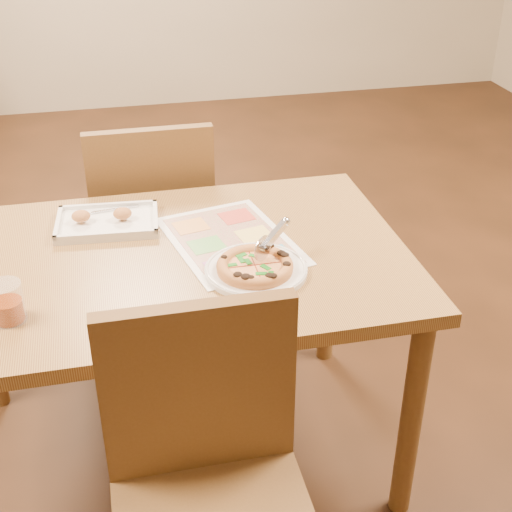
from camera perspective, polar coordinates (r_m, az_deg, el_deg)
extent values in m
plane|color=#341D0E|center=(2.39, -5.84, -15.11)|extent=(7.00, 7.00, 0.00)
cube|color=olive|center=(1.96, -6.90, -0.55)|extent=(1.30, 0.85, 0.04)
cylinder|color=brown|center=(2.02, 12.30, -12.66)|extent=(0.06, 0.06, 0.68)
cylinder|color=brown|center=(2.56, 5.84, -1.89)|extent=(0.06, 0.06, 0.68)
cube|color=brown|center=(1.56, -4.60, -10.78)|extent=(0.42, 0.04, 0.45)
cube|color=brown|center=(2.69, -8.33, 2.34)|extent=(0.42, 0.42, 0.04)
cube|color=brown|center=(2.42, -8.28, 4.99)|extent=(0.42, 0.04, 0.45)
cylinder|color=silver|center=(1.86, 0.00, -1.14)|extent=(0.35, 0.35, 0.01)
cylinder|color=#CC8145|center=(1.84, -0.10, -1.00)|extent=(0.20, 0.20, 0.01)
cylinder|color=#E4C97B|center=(1.84, -0.10, -0.81)|extent=(0.16, 0.16, 0.01)
torus|color=#CC8145|center=(1.84, -0.10, -0.78)|extent=(0.20, 0.20, 0.03)
cylinder|color=silver|center=(1.84, 0.56, 0.62)|extent=(0.06, 0.05, 0.07)
cube|color=silver|center=(1.87, 1.49, 1.71)|extent=(0.09, 0.08, 0.06)
cube|color=silver|center=(2.13, -11.79, 2.55)|extent=(0.31, 0.22, 0.02)
cube|color=silver|center=(2.12, -11.82, 2.82)|extent=(0.15, 0.03, 0.00)
ellipsoid|color=#BB7743|center=(2.12, -13.83, 3.12)|extent=(0.05, 0.04, 0.03)
ellipsoid|color=#BB7743|center=(2.11, -10.64, 3.37)|extent=(0.05, 0.04, 0.03)
cylinder|color=maroon|center=(1.77, -19.19, -4.13)|extent=(0.07, 0.07, 0.05)
cylinder|color=white|center=(1.75, -19.31, -3.54)|extent=(0.08, 0.08, 0.10)
cube|color=silver|center=(2.01, -2.03, 1.26)|extent=(0.40, 0.49, 0.00)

